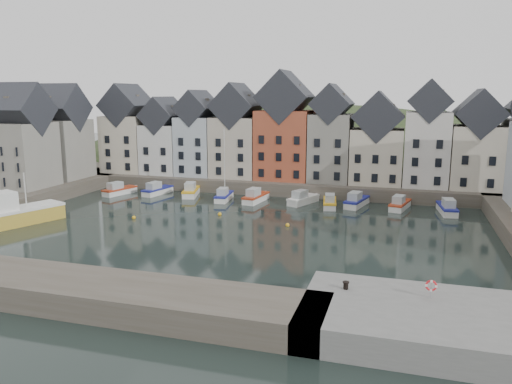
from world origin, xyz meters
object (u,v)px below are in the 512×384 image
at_px(boat_d, 224,196).
at_px(mooring_bollard, 346,285).
at_px(life_ring_post, 431,286).
at_px(large_vessel, 5,214).
at_px(boat_a, 119,190).

xyz_separation_m(boat_d, mooring_bollard, (22.50, -35.27, 1.59)).
height_order(mooring_bollard, life_ring_post, life_ring_post).
bearing_deg(mooring_bollard, boat_d, 122.53).
distance_m(large_vessel, mooring_bollard, 44.52).
relative_size(boat_a, boat_d, 0.57).
xyz_separation_m(boat_d, life_ring_post, (28.31, -35.22, 2.14)).
distance_m(large_vessel, life_ring_post, 50.09).
distance_m(mooring_bollard, life_ring_post, 5.84).
bearing_deg(boat_d, life_ring_post, -58.04).
bearing_deg(boat_d, large_vessel, -138.95).
height_order(boat_d, large_vessel, boat_d).
relative_size(boat_d, mooring_bollard, 19.78).
distance_m(boat_d, large_vessel, 29.90).
bearing_deg(large_vessel, boat_d, 68.66).
height_order(boat_a, large_vessel, large_vessel).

